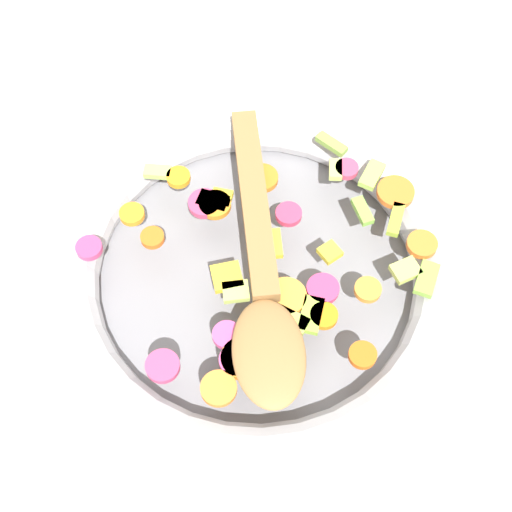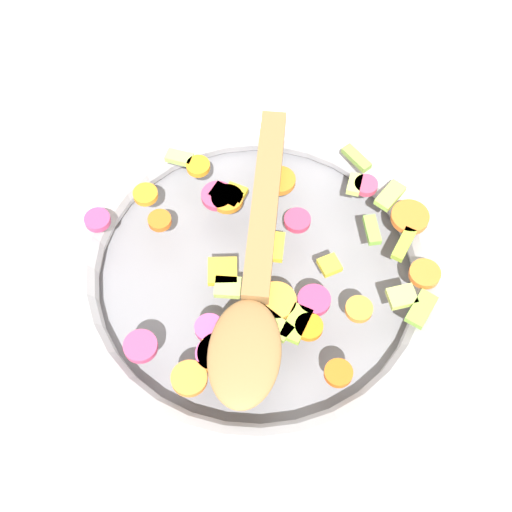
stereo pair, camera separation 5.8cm
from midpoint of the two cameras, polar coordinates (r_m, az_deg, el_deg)
name	(u,v)px [view 1 (the left image)]	position (r m, az deg, el deg)	size (l,w,h in m)	color
ground_plane	(256,283)	(0.64, -2.61, -2.44)	(4.00, 4.00, 0.00)	silver
skillet	(256,272)	(0.62, -2.69, -1.51)	(0.37, 0.37, 0.05)	slate
chopped_vegetables	(276,261)	(0.59, -1.23, -0.63)	(0.31, 0.26, 0.01)	orange
wooden_spoon	(260,280)	(0.57, -2.61, -2.21)	(0.06, 0.28, 0.01)	olive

